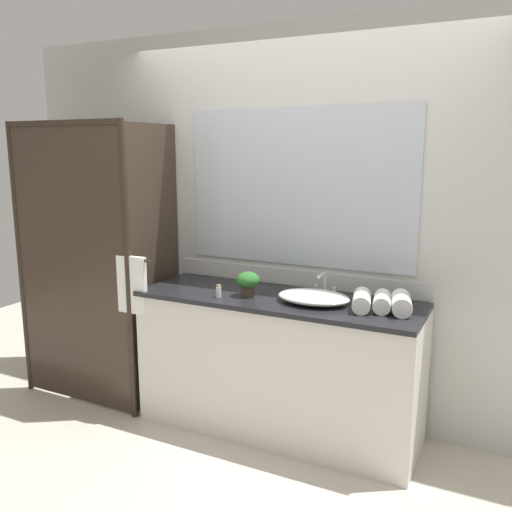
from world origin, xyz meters
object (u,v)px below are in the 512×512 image
potted_plant (248,282)px  amenity_bottle_lotion (243,282)px  faucet (324,287)px  sink_basin (314,297)px  rolled_towel_far_edge (362,301)px  rolled_towel_near_edge (401,303)px  amenity_bottle_shampoo (219,291)px  rolled_towel_middle (382,302)px

potted_plant → amenity_bottle_lotion: (-0.13, 0.18, -0.05)m
faucet → amenity_bottle_lotion: faucet is taller
faucet → amenity_bottle_lotion: (-0.56, -0.05, -0.01)m
sink_basin → rolled_towel_far_edge: 0.29m
rolled_towel_near_edge → amenity_bottle_lotion: bearing=173.9°
sink_basin → potted_plant: 0.43m
rolled_towel_near_edge → faucet: bearing=162.5°
sink_basin → amenity_bottle_shampoo: bearing=-166.0°
amenity_bottle_lotion → amenity_bottle_shampoo: 0.29m
rolled_towel_near_edge → rolled_towel_middle: size_ratio=1.05×
amenity_bottle_shampoo → rolled_towel_far_edge: size_ratio=0.32×
sink_basin → amenity_bottle_shampoo: size_ratio=5.53×
amenity_bottle_shampoo → rolled_towel_middle: size_ratio=0.35×
potted_plant → rolled_towel_far_edge: potted_plant is taller
faucet → rolled_towel_near_edge: faucet is taller
sink_basin → potted_plant: size_ratio=2.85×
amenity_bottle_shampoo → rolled_towel_far_edge: 0.88m
potted_plant → rolled_towel_near_edge: 0.94m
faucet → amenity_bottle_shampoo: bearing=-149.7°
rolled_towel_far_edge → amenity_bottle_lotion: bearing=170.1°
faucet → rolled_towel_far_edge: faucet is taller
faucet → rolled_towel_near_edge: bearing=-17.5°
rolled_towel_middle → faucet: bearing=158.4°
sink_basin → rolled_towel_middle: (0.40, 0.03, 0.01)m
rolled_towel_middle → rolled_towel_far_edge: 0.12m
faucet → amenity_bottle_lotion: size_ratio=2.11×
faucet → rolled_towel_middle: 0.43m
potted_plant → amenity_bottle_shampoo: (-0.15, -0.11, -0.05)m
potted_plant → rolled_towel_near_edge: (0.94, 0.07, -0.04)m
faucet → potted_plant: size_ratio=1.09×
sink_basin → faucet: (0.00, 0.19, 0.02)m
sink_basin → rolled_towel_near_edge: rolled_towel_near_edge is taller
rolled_towel_near_edge → rolled_towel_middle: bearing=179.1°
faucet → rolled_towel_middle: bearing=-21.6°
amenity_bottle_lotion → rolled_towel_middle: rolled_towel_middle is taller
sink_basin → rolled_towel_far_edge: rolled_towel_far_edge is taller
potted_plant → amenity_bottle_shampoo: potted_plant is taller
amenity_bottle_lotion → rolled_towel_near_edge: size_ratio=0.33×
amenity_bottle_lotion → rolled_towel_middle: 0.97m
amenity_bottle_lotion → faucet: bearing=4.9°
faucet → rolled_towel_middle: size_ratio=0.73×
faucet → amenity_bottle_lotion: bearing=-175.1°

